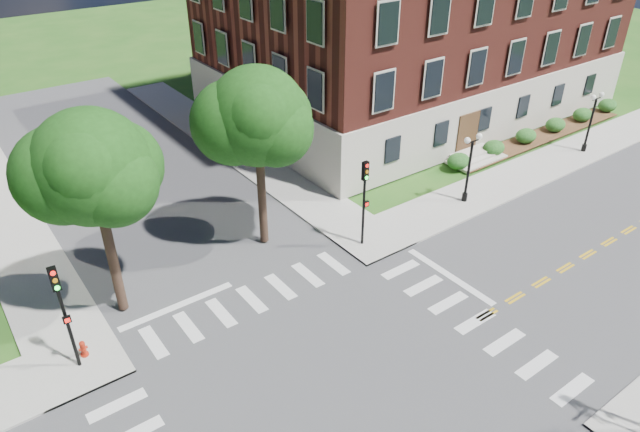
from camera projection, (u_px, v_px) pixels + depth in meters
ground at (348, 398)px, 21.58m from camera, size 160.00×160.00×0.00m
road_ew at (348, 397)px, 21.57m from camera, size 90.00×12.00×0.01m
road_ns at (348, 397)px, 21.57m from camera, size 12.00×90.00×0.01m
sidewalk_ne at (382, 156)px, 39.97m from camera, size 34.00×34.00×0.12m
crosswalk_east at (475, 322)px, 25.23m from camera, size 2.20×10.20×0.02m
stop_bar_east at (449, 276)px, 28.11m from camera, size 0.40×5.50×0.00m
main_building at (415, 3)px, 44.65m from camera, size 30.60×22.40×16.50m
shrub_row at (539, 139)px, 42.73m from camera, size 18.00×2.00×1.30m
tree_c at (92, 168)px, 22.26m from camera, size 4.73×4.73×9.45m
tree_d at (257, 117)px, 27.04m from camera, size 4.86×4.86×9.48m
traffic_signal_ne at (364, 193)px, 28.80m from camera, size 0.33×0.36×4.80m
traffic_signal_nw at (62, 306)px, 21.28m from camera, size 0.34×0.38×4.80m
twin_lamp_west at (469, 165)px, 33.13m from camera, size 1.36×0.36×4.23m
twin_lamp_east at (591, 119)px, 39.31m from camera, size 1.36×0.36×4.23m
fire_hydrant at (83, 349)px, 23.13m from camera, size 0.35×0.35×0.75m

